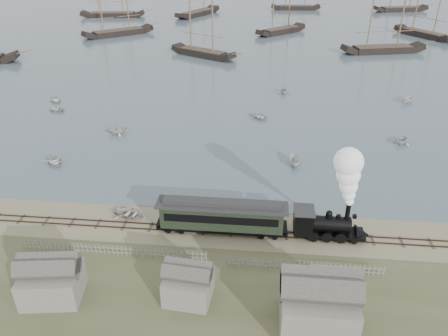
{
  "coord_description": "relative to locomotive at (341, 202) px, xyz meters",
  "views": [
    {
      "loc": [
        7.93,
        -40.24,
        28.79
      ],
      "look_at": [
        3.38,
        6.02,
        3.5
      ],
      "focal_mm": 35.0,
      "sensor_mm": 36.0,
      "label": 1
    }
  ],
  "objects": [
    {
      "name": "rowboat_4",
      "position": [
        12.98,
        24.67,
        -3.82
      ],
      "size": [
        3.81,
        3.74,
        1.52
      ],
      "primitive_type": "imported",
      "rotation": [
        0.0,
        0.0,
        5.64
      ],
      "color": "beige",
      "rests_on": "harbor_water"
    },
    {
      "name": "rowboat_7",
      "position": [
        -4.51,
        46.72,
        -3.77
      ],
      "size": [
        3.38,
        3.02,
        1.62
      ],
      "primitive_type": "imported",
      "rotation": [
        0.0,
        0.0,
        0.13
      ],
      "color": "beige",
      "rests_on": "harbor_water"
    },
    {
      "name": "locomotive",
      "position": [
        0.0,
        0.0,
        0.0
      ],
      "size": [
        8.09,
        3.02,
        10.08
      ],
      "color": "black",
      "rests_on": "ground"
    },
    {
      "name": "rail_track",
      "position": [
        -16.16,
        0.0,
        -4.6
      ],
      "size": [
        120.0,
        1.8,
        0.16
      ],
      "color": "#35251D",
      "rests_on": "ground"
    },
    {
      "name": "schooner_5",
      "position": [
        39.38,
        104.72,
        5.42
      ],
      "size": [
        15.04,
        19.05,
        20.0
      ],
      "primitive_type": null,
      "rotation": [
        0.0,
        0.0,
        -0.97
      ],
      "color": "black",
      "rests_on": "harbor_water"
    },
    {
      "name": "picket_fence_west",
      "position": [
        -22.66,
        -5.0,
        -4.64
      ],
      "size": [
        19.0,
        0.1,
        1.2
      ],
      "primitive_type": null,
      "color": "slate",
      "rests_on": "ground"
    },
    {
      "name": "rowboat_3",
      "position": [
        -9.02,
        32.93,
        -4.22
      ],
      "size": [
        4.16,
        4.29,
        0.73
      ],
      "primitive_type": "imported",
      "rotation": [
        0.0,
        0.0,
        0.88
      ],
      "color": "beige",
      "rests_on": "harbor_water"
    },
    {
      "name": "rowboat_5",
      "position": [
        18.88,
        43.68,
        -3.97
      ],
      "size": [
        3.03,
        3.1,
        1.22
      ],
      "primitive_type": "imported",
      "rotation": [
        0.0,
        0.0,
        2.33
      ],
      "color": "beige",
      "rests_on": "harbor_water"
    },
    {
      "name": "rowboat_1",
      "position": [
        -31.56,
        24.09,
        -3.72
      ],
      "size": [
        3.91,
        4.13,
        1.72
      ],
      "primitive_type": "imported",
      "rotation": [
        0.0,
        0.0,
        1.99
      ],
      "color": "beige",
      "rests_on": "harbor_water"
    },
    {
      "name": "schooner_3",
      "position": [
        -4.15,
        105.57,
        5.42
      ],
      "size": [
        16.5,
        16.46,
        20.0
      ],
      "primitive_type": null,
      "rotation": [
        0.0,
        0.0,
        0.78
      ],
      "color": "black",
      "rests_on": "harbor_water"
    },
    {
      "name": "ground",
      "position": [
        -16.16,
        2.0,
        -4.64
      ],
      "size": [
        600.0,
        600.0,
        0.0
      ],
      "primitive_type": "plane",
      "color": "gray",
      "rests_on": "ground"
    },
    {
      "name": "shed_mid",
      "position": [
        -14.16,
        -10.0,
        -4.64
      ],
      "size": [
        4.0,
        3.5,
        3.6
      ],
      "primitive_type": null,
      "color": "slate",
      "rests_on": "ground"
    },
    {
      "name": "rowboat_6",
      "position": [
        -45.95,
        33.05,
        -4.24
      ],
      "size": [
        3.39,
        3.92,
        0.68
      ],
      "primitive_type": "imported",
      "rotation": [
        0.0,
        0.0,
        4.34
      ],
      "color": "beige",
      "rests_on": "harbor_water"
    },
    {
      "name": "passenger_coach",
      "position": [
        -12.22,
        -0.0,
        -2.5
      ],
      "size": [
        13.96,
        2.69,
        3.39
      ],
      "color": "black",
      "rests_on": "ground"
    },
    {
      "name": "schooner_1",
      "position": [
        -54.77,
        97.74,
        5.42
      ],
      "size": [
        20.34,
        18.16,
        20.0
      ],
      "primitive_type": null,
      "rotation": [
        0.0,
        0.0,
        0.7
      ],
      "color": "black",
      "rests_on": "harbor_water"
    },
    {
      "name": "schooner_2",
      "position": [
        -24.8,
        74.37,
        5.42
      ],
      "size": [
        18.32,
        13.08,
        20.0
      ],
      "primitive_type": null,
      "rotation": [
        0.0,
        0.0,
        -0.52
      ],
      "color": "black",
      "rests_on": "harbor_water"
    },
    {
      "name": "rowboat_2",
      "position": [
        -3.78,
        16.13,
        -3.95
      ],
      "size": [
        3.36,
        1.48,
        1.26
      ],
      "primitive_type": "imported",
      "rotation": [
        0.0,
        0.0,
        3.22
      ],
      "color": "beige",
      "rests_on": "harbor_water"
    },
    {
      "name": "harbor_water",
      "position": [
        -16.16,
        172.0,
        -4.61
      ],
      "size": [
        600.0,
        336.0,
        0.06
      ],
      "primitive_type": "cube",
      "color": "#4C5D6D",
      "rests_on": "ground"
    },
    {
      "name": "shed_right",
      "position": [
        -3.16,
        -12.0,
        -4.64
      ],
      "size": [
        6.0,
        5.0,
        5.1
      ],
      "primitive_type": null,
      "color": "slate",
      "rests_on": "ground"
    },
    {
      "name": "picket_fence_east",
      "position": [
        -3.66,
        -5.5,
        -4.64
      ],
      "size": [
        15.0,
        0.1,
        1.2
      ],
      "primitive_type": null,
      "color": "slate",
      "rests_on": "ground"
    },
    {
      "name": "schooner_4",
      "position": [
        22.67,
        83.26,
        5.42
      ],
      "size": [
        23.01,
        10.46,
        20.0
      ],
      "primitive_type": null,
      "rotation": [
        0.0,
        0.0,
        0.25
      ],
      "color": "black",
      "rests_on": "harbor_water"
    },
    {
      "name": "shed_left",
      "position": [
        -26.16,
        -11.0,
        -4.64
      ],
      "size": [
        5.0,
        4.0,
        4.1
      ],
      "primitive_type": null,
      "color": "slate",
      "rests_on": "ground"
    },
    {
      "name": "rowboat_0",
      "position": [
        -37.22,
        13.25,
        -4.2
      ],
      "size": [
        4.46,
        4.41,
        0.76
      ],
      "primitive_type": "imported",
      "rotation": [
        0.0,
        0.0,
        0.75
      ],
      "color": "beige",
      "rests_on": "harbor_water"
    },
    {
      "name": "rowboat_8",
      "position": [
        -48.12,
        37.7,
        -4.23
      ],
      "size": [
        4.13,
        4.04,
        0.7
      ],
      "primitive_type": "imported",
      "rotation": [
        0.0,
        0.0,
        0.72
      ],
      "color": "beige",
      "rests_on": "harbor_water"
    },
    {
      "name": "beached_dinghy",
      "position": [
        -23.03,
        1.85,
        -4.24
      ],
      "size": [
        3.52,
        4.34,
        0.79
      ],
      "primitive_type": "imported",
      "rotation": [
        0.0,
        0.0,
        1.34
      ],
      "color": "beige",
      "rests_on": "ground"
    }
  ]
}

